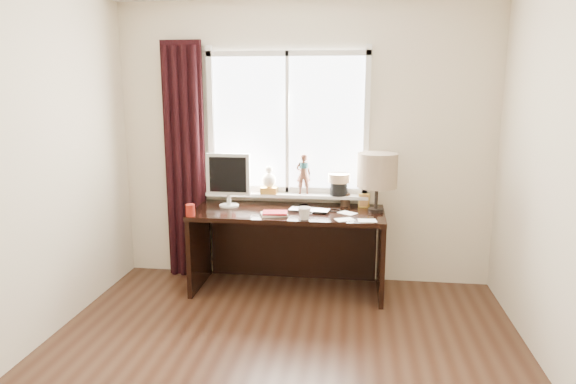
# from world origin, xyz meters

# --- Properties ---
(wall_back) EXTENTS (3.50, 0.00, 2.60)m
(wall_back) POSITION_xyz_m (0.00, 2.00, 1.30)
(wall_back) COLOR beige
(wall_back) RESTS_ON ground
(laptop) EXTENTS (0.38, 0.28, 0.03)m
(laptop) POSITION_xyz_m (0.10, 1.61, 0.76)
(laptop) COLOR silver
(laptop) RESTS_ON desk
(mug) EXTENTS (0.15, 0.14, 0.11)m
(mug) POSITION_xyz_m (0.07, 1.35, 0.80)
(mug) COLOR white
(mug) RESTS_ON desk
(red_cup) EXTENTS (0.08, 0.08, 0.10)m
(red_cup) POSITION_xyz_m (-0.90, 1.33, 0.80)
(red_cup) COLOR maroon
(red_cup) RESTS_ON desk
(window) EXTENTS (1.52, 0.22, 1.40)m
(window) POSITION_xyz_m (-0.16, 1.95, 1.30)
(window) COLOR white
(window) RESTS_ON ground
(curtain) EXTENTS (0.38, 0.09, 2.25)m
(curtain) POSITION_xyz_m (-1.13, 1.91, 1.12)
(curtain) COLOR black
(curtain) RESTS_ON floor
(desk) EXTENTS (1.70, 0.70, 0.75)m
(desk) POSITION_xyz_m (-0.10, 1.73, 0.51)
(desk) COLOR black
(desk) RESTS_ON floor
(monitor) EXTENTS (0.40, 0.18, 0.49)m
(monitor) POSITION_xyz_m (-0.66, 1.72, 1.03)
(monitor) COLOR beige
(monitor) RESTS_ON desk
(notebook_stack) EXTENTS (0.26, 0.22, 0.03)m
(notebook_stack) POSITION_xyz_m (-0.19, 1.45, 0.77)
(notebook_stack) COLOR beige
(notebook_stack) RESTS_ON desk
(brush_holder) EXTENTS (0.09, 0.09, 0.25)m
(brush_holder) POSITION_xyz_m (0.40, 1.89, 0.81)
(brush_holder) COLOR black
(brush_holder) RESTS_ON desk
(icon_frame) EXTENTS (0.10, 0.02, 0.13)m
(icon_frame) POSITION_xyz_m (0.57, 1.84, 0.81)
(icon_frame) COLOR gold
(icon_frame) RESTS_ON desk
(table_lamp) EXTENTS (0.35, 0.35, 0.52)m
(table_lamp) POSITION_xyz_m (0.67, 1.70, 1.11)
(table_lamp) COLOR black
(table_lamp) RESTS_ON desk
(loose_papers) EXTENTS (0.36, 0.40, 0.00)m
(loose_papers) POSITION_xyz_m (0.48, 1.45, 0.75)
(loose_papers) COLOR white
(loose_papers) RESTS_ON desk
(desk_cables) EXTENTS (0.43, 0.38, 0.01)m
(desk_cables) POSITION_xyz_m (0.18, 1.68, 0.75)
(desk_cables) COLOR black
(desk_cables) RESTS_ON desk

